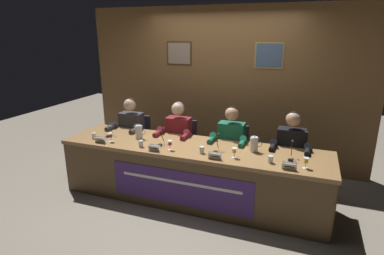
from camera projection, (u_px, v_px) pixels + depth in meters
ground_plane at (192, 197)px, 4.37m from camera, size 12.00×12.00×0.00m
wall_back_panelled at (222, 87)px, 5.27m from camera, size 4.73×0.14×2.60m
conference_table at (189, 165)px, 4.11m from camera, size 3.53×0.88×0.76m
chair_far_left at (137, 143)px, 5.21m from camera, size 0.44×0.44×0.89m
panelist_far_left at (129, 131)px, 4.95m from camera, size 0.51×0.48×1.21m
nameplate_far_left at (101, 140)px, 4.25m from camera, size 0.17×0.06×0.08m
juice_glass_far_left at (111, 136)px, 4.28m from camera, size 0.06×0.06×0.12m
water_cup_far_left at (94, 136)px, 4.41m from camera, size 0.06×0.06×0.08m
microphone_far_left at (109, 131)px, 4.51m from camera, size 0.06×0.17×0.22m
chair_center_left at (182, 150)px, 4.94m from camera, size 0.44×0.44×0.89m
panelist_center_left at (177, 137)px, 4.68m from camera, size 0.51×0.48×1.21m
nameplate_center_left at (154, 148)px, 3.96m from camera, size 0.15×0.06×0.08m
juice_glass_center_left at (170, 144)px, 3.97m from camera, size 0.06×0.06×0.12m
water_cup_center_left at (141, 144)px, 4.10m from camera, size 0.06×0.06×0.08m
microphone_center_left at (161, 139)px, 4.16m from camera, size 0.06×0.17×0.22m
chair_center_right at (232, 157)px, 4.67m from camera, size 0.44×0.44×0.89m
panelist_center_right at (230, 143)px, 4.41m from camera, size 0.51×0.48×1.21m
nameplate_center_right at (215, 156)px, 3.70m from camera, size 0.16×0.06×0.08m
juice_glass_center_right at (234, 151)px, 3.73m from camera, size 0.06×0.06×0.12m
water_cup_center_right at (202, 150)px, 3.88m from camera, size 0.06×0.06×0.08m
microphone_center_right at (217, 146)px, 3.92m from camera, size 0.06×0.17×0.22m
chair_far_right at (289, 164)px, 4.39m from camera, size 0.44×0.44×0.89m
panelist_far_right at (290, 150)px, 4.14m from camera, size 0.51×0.48×1.21m
nameplate_far_right at (289, 166)px, 3.42m from camera, size 0.16×0.06×0.08m
juice_glass_far_right at (306, 161)px, 3.44m from camera, size 0.06×0.06×0.12m
water_cup_far_right at (270, 160)px, 3.59m from camera, size 0.06×0.06×0.08m
microphone_far_right at (291, 154)px, 3.67m from camera, size 0.06×0.17×0.22m
water_pitcher_left_side at (139, 132)px, 4.40m from camera, size 0.15×0.10×0.21m
water_pitcher_right_side at (254, 144)px, 3.92m from camera, size 0.15×0.10×0.21m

